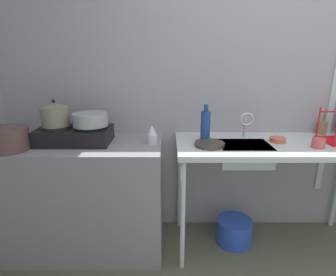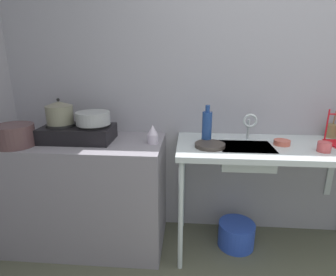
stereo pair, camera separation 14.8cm
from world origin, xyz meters
name	(u,v)px [view 1 (the left image)]	position (x,y,z in m)	size (l,w,h in m)	color
wall_back	(276,95)	(0.00, 1.53, 1.22)	(5.40, 0.10, 2.43)	#9896A0
counter_concrete	(84,196)	(-1.60, 1.17, 0.45)	(1.27, 0.61, 0.90)	gray
counter_sink	(276,151)	(-0.09, 1.17, 0.83)	(1.51, 0.61, 0.90)	silver
stove	(75,135)	(-1.61, 1.17, 0.96)	(0.54, 0.31, 0.13)	black
pot_on_left_burner	(56,114)	(-1.74, 1.17, 1.12)	(0.20, 0.20, 0.20)	slate
pot_on_right_burner	(91,119)	(-1.49, 1.17, 1.08)	(0.25, 0.25, 0.10)	#96999A
pot_beside_stove	(9,139)	(-2.02, 1.01, 0.98)	(0.28, 0.28, 0.16)	#54393B
percolator	(153,135)	(-1.03, 1.16, 0.97)	(0.08, 0.08, 0.14)	silver
sink_basin	(245,154)	(-0.34, 1.14, 0.83)	(0.38, 0.29, 0.15)	silver
faucet	(247,121)	(-0.30, 1.28, 1.04)	(0.11, 0.06, 0.22)	silver
frying_pan	(210,144)	(-0.61, 1.10, 0.91)	(0.22, 0.22, 0.03)	#3B332E
cup_by_rack	(319,143)	(0.16, 1.06, 0.94)	(0.09, 0.09, 0.07)	#C54D4F
small_bowl_on_drainboard	(279,140)	(-0.07, 1.19, 0.92)	(0.12, 0.12, 0.04)	#C55B4A
bottle_by_sink	(206,126)	(-0.63, 1.21, 1.02)	(0.07, 0.07, 0.29)	navy
utensil_jar	(323,128)	(0.39, 1.42, 0.96)	(0.07, 0.07, 0.23)	olive
bucket_on_floor	(235,231)	(-0.35, 1.20, 0.10)	(0.30, 0.30, 0.21)	blue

